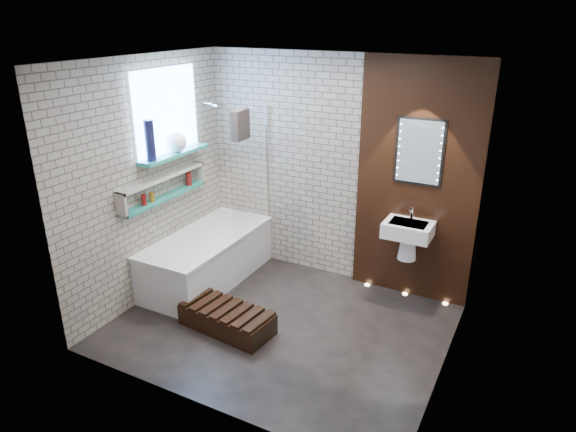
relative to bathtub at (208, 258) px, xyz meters
The scene contains 15 objects.
ground 1.34m from the bathtub, 20.18° to the right, with size 3.20×3.20×0.00m, color black.
room_shell 1.65m from the bathtub, 20.18° to the right, with size 3.24×3.20×2.60m.
walnut_panel 2.53m from the bathtub, 20.65° to the left, with size 1.30×0.06×2.60m, color black.
clerestory_window 1.65m from the bathtub, 163.78° to the right, with size 0.18×1.00×0.94m.
display_niche 1.00m from the bathtub, 135.46° to the right, with size 0.14×1.30×0.26m.
bathtub is the anchor object (origin of this frame).
bath_screen 1.14m from the bathtub, 51.10° to the left, with size 0.01×0.78×1.40m, color white.
towel 1.62m from the bathtub, 35.44° to the left, with size 0.09×0.25×0.32m, color black.
shower_head 1.78m from the bathtub, 98.54° to the left, with size 0.18×0.18×0.02m, color silver.
washbasin 2.32m from the bathtub, 16.01° to the left, with size 0.50×0.36×0.58m.
led_mirror 2.68m from the bathtub, 19.78° to the left, with size 0.50×0.02×0.70m.
walnut_step 1.09m from the bathtub, 44.34° to the right, with size 0.95×0.42×0.21m, color black.
niche_bottles 0.95m from the bathtub, 145.51° to the right, with size 0.06×0.81×0.16m.
sill_vases 1.44m from the bathtub, 146.53° to the right, with size 0.22×0.57×0.42m.
floor_uplights 2.32m from the bathtub, 19.02° to the left, with size 0.96×0.06×0.01m.
Camera 1 is at (2.14, -3.93, 2.98)m, focal length 32.09 mm.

